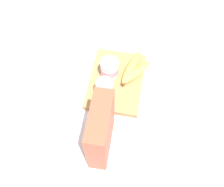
% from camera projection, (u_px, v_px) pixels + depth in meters
% --- Properties ---
extents(ground_plane, '(2.40, 2.40, 0.00)m').
position_uv_depth(ground_plane, '(116.00, 82.00, 1.15)').
color(ground_plane, silver).
extents(cutting_board, '(0.30, 0.21, 0.02)m').
position_uv_depth(cutting_board, '(116.00, 81.00, 1.15)').
color(cutting_board, '#A37A4C').
rests_on(cutting_board, ground_plane).
extents(cereal_box, '(0.19, 0.07, 0.25)m').
position_uv_depth(cereal_box, '(101.00, 131.00, 0.91)').
color(cereal_box, '#D85138').
rests_on(cereal_box, ground_plane).
extents(yogurt_cup_front, '(0.07, 0.07, 0.09)m').
position_uv_depth(yogurt_cup_front, '(105.00, 89.00, 1.06)').
color(yogurt_cup_front, white).
rests_on(yogurt_cup_front, cutting_board).
extents(yogurt_cup_back, '(0.07, 0.07, 0.08)m').
position_uv_depth(yogurt_cup_back, '(109.00, 69.00, 1.11)').
color(yogurt_cup_back, white).
rests_on(yogurt_cup_back, cutting_board).
extents(banana_bunch, '(0.19, 0.13, 0.04)m').
position_uv_depth(banana_bunch, '(134.00, 69.00, 1.14)').
color(banana_bunch, '#E5CB4D').
rests_on(banana_bunch, cutting_board).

